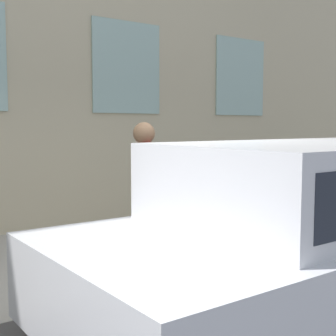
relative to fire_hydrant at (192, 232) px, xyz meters
name	(u,v)px	position (x,y,z in m)	size (l,w,h in m)	color
ground_plane	(174,297)	(-0.43, 0.59, -0.54)	(80.00, 80.00, 0.00)	#47474C
sidewalk	(102,255)	(1.16, 0.59, -0.45)	(3.17, 60.00, 0.17)	#A8A093
fire_hydrant	(192,232)	(0.00, 0.00, 0.00)	(0.29, 0.41, 0.72)	#2D7260
person	(144,177)	(0.47, 0.37, 0.64)	(0.40, 0.27, 1.67)	#232328
parked_truck_silver_near	(320,221)	(-1.73, -0.07, 0.41)	(2.03, 4.84, 1.66)	black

